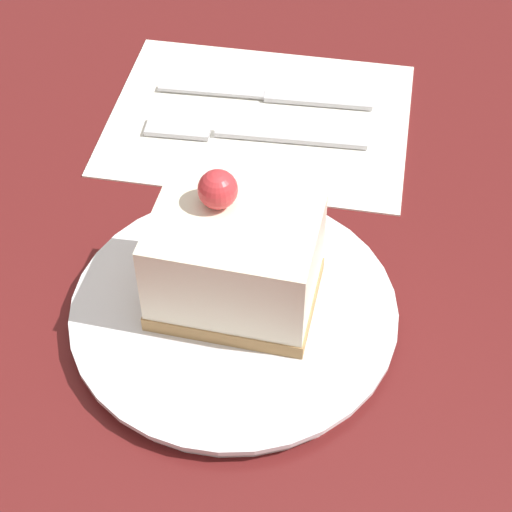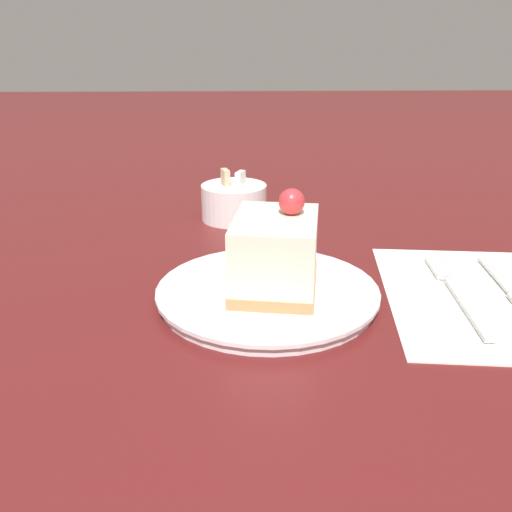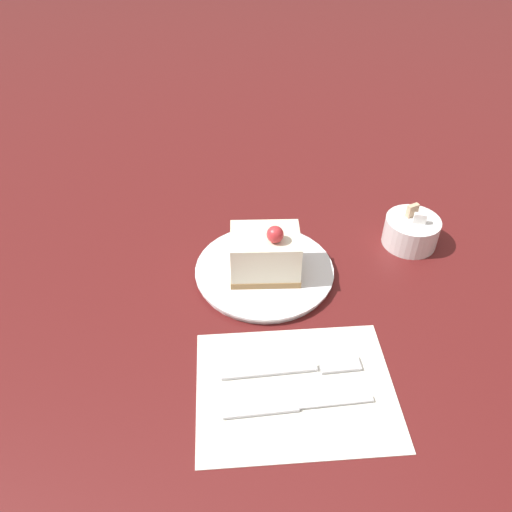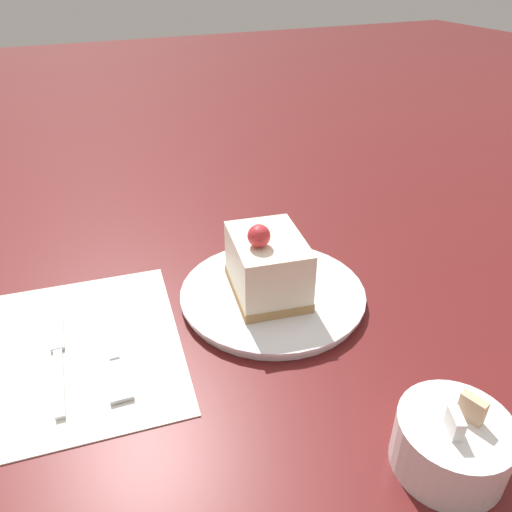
{
  "view_description": "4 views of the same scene",
  "coord_description": "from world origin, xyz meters",
  "views": [
    {
      "loc": [
        -0.35,
        -0.01,
        0.45
      ],
      "look_at": [
        0.02,
        0.02,
        0.05
      ],
      "focal_mm": 60.0,
      "sensor_mm": 36.0,
      "label": 1
    },
    {
      "loc": [
        -0.02,
        -0.47,
        0.25
      ],
      "look_at": [
        -0.0,
        0.05,
        0.04
      ],
      "focal_mm": 40.0,
      "sensor_mm": 36.0,
      "label": 2
    },
    {
      "loc": [
        0.58,
        -0.09,
        0.54
      ],
      "look_at": [
        0.01,
        0.02,
        0.04
      ],
      "focal_mm": 35.0,
      "sensor_mm": 36.0,
      "label": 3
    },
    {
      "loc": [
        0.22,
        0.46,
        0.36
      ],
      "look_at": [
        0.03,
        0.02,
        0.06
      ],
      "focal_mm": 35.0,
      "sensor_mm": 36.0,
      "label": 4
    }
  ],
  "objects": [
    {
      "name": "sugar_bowl",
      "position": [
        -0.02,
        0.29,
        0.02
      ],
      "size": [
        0.09,
        0.09,
        0.07
      ],
      "color": "white",
      "rests_on": "ground_plane"
    },
    {
      "name": "fork",
      "position": [
        0.2,
        0.05,
        0.01
      ],
      "size": [
        0.03,
        0.18,
        0.0
      ],
      "rotation": [
        0.0,
        0.0,
        -0.07
      ],
      "color": "silver",
      "rests_on": "napkin"
    },
    {
      "name": "ground_plane",
      "position": [
        0.0,
        0.0,
        0.0
      ],
      "size": [
        4.0,
        4.0,
        0.0
      ],
      "primitive_type": "plane",
      "color": "#5B1919"
    },
    {
      "name": "knife",
      "position": [
        0.25,
        0.01,
        0.01
      ],
      "size": [
        0.02,
        0.19,
        0.0
      ],
      "rotation": [
        0.0,
        0.0,
        -0.07
      ],
      "color": "silver",
      "rests_on": "napkin"
    },
    {
      "name": "plate",
      "position": [
        0.01,
        0.03,
        0.01
      ],
      "size": [
        0.22,
        0.22,
        0.01
      ],
      "color": "white",
      "rests_on": "ground_plane"
    },
    {
      "name": "cake_slice",
      "position": [
        0.02,
        0.03,
        0.05
      ],
      "size": [
        0.09,
        0.12,
        0.1
      ],
      "rotation": [
        0.0,
        0.0,
        -0.16
      ],
      "color": "#AD8451",
      "rests_on": "plate"
    },
    {
      "name": "napkin",
      "position": [
        0.23,
        0.03,
        0.0
      ],
      "size": [
        0.22,
        0.27,
        0.0
      ],
      "rotation": [
        0.0,
        0.0,
        -0.11
      ],
      "color": "white",
      "rests_on": "ground_plane"
    }
  ]
}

